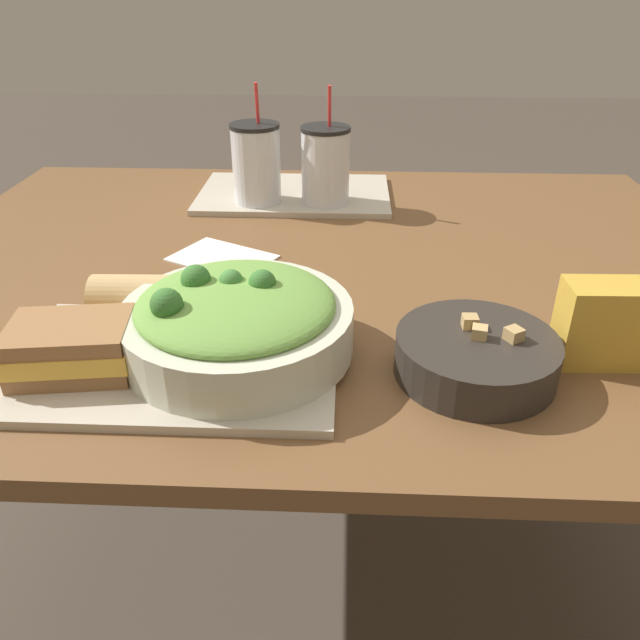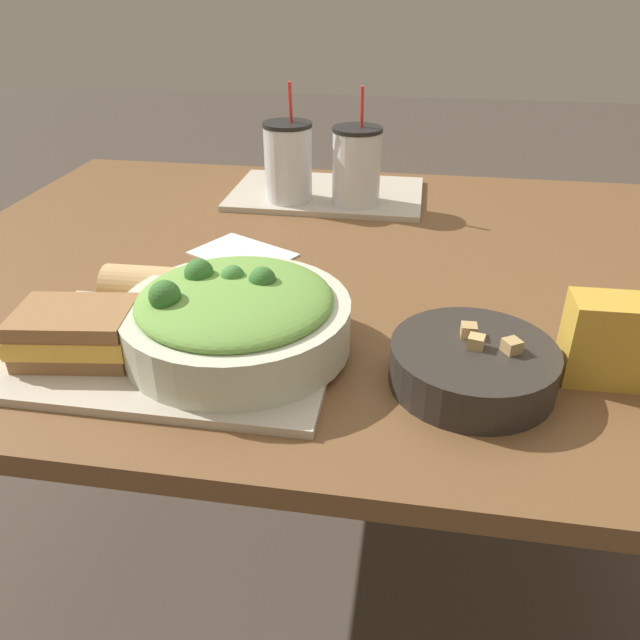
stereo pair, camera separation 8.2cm
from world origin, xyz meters
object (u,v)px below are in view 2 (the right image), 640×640
object	(u,v)px
salad_bowl	(236,315)
drink_cup_dark	(288,164)
baguette_near	(159,289)
sandwich_near	(76,332)
drink_cup_red	(356,168)
soup_bowl	(473,364)
chip_bag	(613,341)
napkin_folded	(243,253)

from	to	relation	value
salad_bowl	drink_cup_dark	xyz separation A→B (m)	(-0.05, 0.59, 0.03)
baguette_near	sandwich_near	bearing A→B (deg)	154.03
drink_cup_red	soup_bowl	bearing A→B (deg)	-70.95
chip_bag	napkin_folded	world-z (taller)	chip_bag
salad_bowl	drink_cup_dark	size ratio (longest dim) A/B	1.23
drink_cup_dark	napkin_folded	bearing A→B (deg)	-95.81
sandwich_near	soup_bowl	bearing A→B (deg)	-4.11
sandwich_near	drink_cup_red	world-z (taller)	drink_cup_red
sandwich_near	chip_bag	xyz separation A→B (m)	(0.66, 0.07, 0.01)
drink_cup_dark	soup_bowl	bearing A→B (deg)	-59.92
sandwich_near	drink_cup_dark	world-z (taller)	drink_cup_dark
soup_bowl	drink_cup_red	xyz separation A→B (m)	(-0.21, 0.61, 0.06)
soup_bowl	chip_bag	bearing A→B (deg)	13.01
soup_bowl	chip_bag	distance (m)	0.17
sandwich_near	napkin_folded	world-z (taller)	sandwich_near
salad_bowl	napkin_folded	distance (m)	0.33
salad_bowl	soup_bowl	size ratio (longest dim) A/B	1.47
salad_bowl	drink_cup_dark	bearing A→B (deg)	95.08
soup_bowl	drink_cup_dark	bearing A→B (deg)	120.08
drink_cup_red	chip_bag	bearing A→B (deg)	-56.78
baguette_near	chip_bag	xyz separation A→B (m)	(0.60, -0.06, 0.01)
soup_bowl	drink_cup_red	size ratio (longest dim) A/B	0.85
soup_bowl	sandwich_near	size ratio (longest dim) A/B	1.25
baguette_near	napkin_folded	size ratio (longest dim) A/B	0.75
drink_cup_red	chip_bag	xyz separation A→B (m)	(0.37, -0.57, -0.03)
soup_bowl	sandwich_near	bearing A→B (deg)	-176.46
sandwich_near	chip_bag	bearing A→B (deg)	-1.72
baguette_near	drink_cup_dark	xyz separation A→B (m)	(0.08, 0.51, 0.04)
baguette_near	drink_cup_red	distance (m)	0.56
drink_cup_red	chip_bag	world-z (taller)	drink_cup_red
sandwich_near	drink_cup_dark	distance (m)	0.66
salad_bowl	drink_cup_dark	distance (m)	0.59
drink_cup_red	drink_cup_dark	bearing A→B (deg)	180.00
drink_cup_red	napkin_folded	bearing A→B (deg)	-122.13
salad_bowl	sandwich_near	xyz separation A→B (m)	(-0.19, -0.05, -0.01)
chip_bag	salad_bowl	bearing A→B (deg)	-179.75
sandwich_near	baguette_near	distance (m)	0.14
sandwich_near	drink_cup_red	xyz separation A→B (m)	(0.28, 0.64, 0.04)
sandwich_near	baguette_near	world-z (taller)	baguette_near
salad_bowl	napkin_folded	bearing A→B (deg)	104.19
baguette_near	chip_bag	bearing A→B (deg)	-97.34
salad_bowl	napkin_folded	size ratio (longest dim) A/B	1.46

